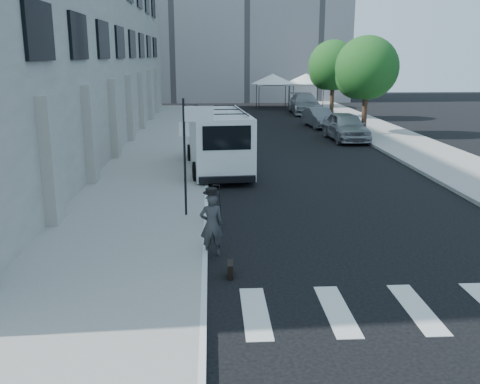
{
  "coord_description": "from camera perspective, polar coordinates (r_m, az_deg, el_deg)",
  "views": [
    {
      "loc": [
        -1.81,
        -12.43,
        4.84
      ],
      "look_at": [
        -1.06,
        1.39,
        1.3
      ],
      "focal_mm": 40.0,
      "sensor_mm": 36.0,
      "label": 1
    }
  ],
  "objects": [
    {
      "name": "ground",
      "position": [
        13.47,
        4.86,
        -6.78
      ],
      "size": [
        120.0,
        120.0,
        0.0
      ],
      "primitive_type": "plane",
      "color": "black",
      "rests_on": "ground"
    },
    {
      "name": "parked_car_a",
      "position": [
        32.05,
        11.23,
        6.88
      ],
      "size": [
        2.13,
        4.91,
        1.65
      ],
      "primitive_type": "imported",
      "rotation": [
        0.0,
        0.0,
        0.04
      ],
      "color": "gray",
      "rests_on": "ground"
    },
    {
      "name": "cargo_van",
      "position": [
        23.01,
        -2.37,
        5.53
      ],
      "size": [
        2.88,
        7.01,
        2.56
      ],
      "rotation": [
        0.0,
        0.0,
        0.09
      ],
      "color": "white",
      "rests_on": "ground"
    },
    {
      "name": "tent_right",
      "position": [
        51.77,
        7.06,
        11.89
      ],
      "size": [
        4.0,
        4.0,
        3.2
      ],
      "color": "black",
      "rests_on": "ground"
    },
    {
      "name": "parked_car_c",
      "position": [
        46.49,
        6.93,
        9.31
      ],
      "size": [
        2.43,
        5.81,
        1.68
      ],
      "primitive_type": "imported",
      "rotation": [
        0.0,
        0.0,
        -0.01
      ],
      "color": "gray",
      "rests_on": "ground"
    },
    {
      "name": "tent_left",
      "position": [
        50.81,
        3.52,
        11.93
      ],
      "size": [
        4.0,
        4.0,
        3.2
      ],
      "color": "black",
      "rests_on": "ground"
    },
    {
      "name": "building_left",
      "position": [
        31.96,
        -21.59,
        15.47
      ],
      "size": [
        10.0,
        44.0,
        12.0
      ],
      "primitive_type": "cube",
      "color": "gray",
      "rests_on": "ground"
    },
    {
      "name": "tree_near",
      "position": [
        33.9,
        13.14,
        12.53
      ],
      "size": [
        3.8,
        3.83,
        6.03
      ],
      "color": "black",
      "rests_on": "ground"
    },
    {
      "name": "sign_pole",
      "position": [
        15.8,
        -5.13,
        6.33
      ],
      "size": [
        1.03,
        0.07,
        3.5
      ],
      "color": "black",
      "rests_on": "sidewalk_left"
    },
    {
      "name": "sidewalk_left",
      "position": [
        28.93,
        -7.94,
        4.73
      ],
      "size": [
        4.5,
        48.0,
        0.15
      ],
      "primitive_type": "cube",
      "color": "gray",
      "rests_on": "ground"
    },
    {
      "name": "parked_car_b",
      "position": [
        37.75,
        8.43,
        7.85
      ],
      "size": [
        1.86,
        4.19,
        1.34
      ],
      "primitive_type": "imported",
      "rotation": [
        0.0,
        0.0,
        0.11
      ],
      "color": "#585A60",
      "rests_on": "ground"
    },
    {
      "name": "businessman",
      "position": [
        13.19,
        -3.05,
        -3.5
      ],
      "size": [
        0.63,
        0.45,
        1.61
      ],
      "primitive_type": "imported",
      "rotation": [
        0.0,
        0.0,
        3.26
      ],
      "color": "#323335",
      "rests_on": "ground"
    },
    {
      "name": "briefcase",
      "position": [
        12.14,
        -1.04,
        -8.29
      ],
      "size": [
        0.13,
        0.44,
        0.34
      ],
      "primitive_type": "cube",
      "rotation": [
        0.0,
        0.0,
        -0.03
      ],
      "color": "black",
      "rests_on": "ground"
    },
    {
      "name": "suitcase",
      "position": [
        15.73,
        -2.72,
        -2.41
      ],
      "size": [
        0.37,
        0.48,
        1.17
      ],
      "rotation": [
        0.0,
        0.0,
        -0.3
      ],
      "color": "black",
      "rests_on": "ground"
    },
    {
      "name": "sidewalk_right",
      "position": [
        34.52,
        15.25,
        5.92
      ],
      "size": [
        4.0,
        56.0,
        0.15
      ],
      "primitive_type": "cube",
      "color": "gray",
      "rests_on": "ground"
    },
    {
      "name": "tree_far",
      "position": [
        42.62,
        9.75,
        12.99
      ],
      "size": [
        3.8,
        3.83,
        6.03
      ],
      "color": "black",
      "rests_on": "ground"
    }
  ]
}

